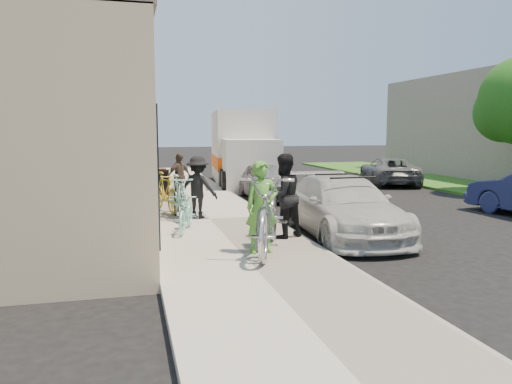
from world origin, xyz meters
TOP-DOWN VIEW (x-y plane):
  - ground at (0.00, 0.00)m, footprint 120.00×120.00m
  - sidewalk at (-2.00, 3.00)m, footprint 3.00×34.00m
  - curb at (-0.45, 3.00)m, footprint 0.12×34.00m
  - storefront at (-5.24, 7.99)m, footprint 3.60×20.00m
  - bike_rack at (-2.72, 3.89)m, footprint 0.17×0.64m
  - sandwich_board at (-2.91, 7.73)m, footprint 0.59×0.60m
  - sedan_white at (0.64, 1.01)m, footprint 2.08×4.58m
  - sedan_silver at (0.57, 7.10)m, footprint 1.59×3.64m
  - moving_truck at (0.86, 11.80)m, footprint 2.99×6.51m
  - far_car_gray at (6.86, 10.15)m, footprint 3.00×4.53m
  - tandem_bike at (-1.47, -0.53)m, footprint 1.81×2.81m
  - woman_rider at (-1.63, -0.59)m, footprint 0.61×0.42m
  - man_standing at (-0.89, 0.52)m, footprint 1.01×0.92m
  - cruiser_bike_a at (-2.71, 3.19)m, footprint 0.74×1.83m
  - cruiser_bike_b at (-2.71, 1.65)m, footprint 0.93×1.64m
  - cruiser_bike_c at (-2.97, 4.34)m, footprint 0.93×1.81m
  - bystander_a at (-2.25, 3.17)m, footprint 1.14×1.02m
  - bystander_b at (-2.41, 6.24)m, footprint 0.92×0.78m

SIDE VIEW (x-z plane):
  - ground at x=0.00m, z-range 0.00..0.00m
  - curb at x=-0.45m, z-range 0.00..0.13m
  - sidewalk at x=-2.00m, z-range 0.00..0.15m
  - cruiser_bike_b at x=-2.71m, z-range 0.15..0.97m
  - far_car_gray at x=6.86m, z-range 0.00..1.16m
  - sandwich_board at x=-2.91m, z-range 0.16..1.03m
  - sedan_silver at x=0.57m, z-range 0.00..1.22m
  - sedan_white at x=0.64m, z-range -0.02..1.32m
  - cruiser_bike_c at x=-2.97m, z-range 0.15..1.20m
  - cruiser_bike_a at x=-2.71m, z-range 0.15..1.22m
  - bike_rack at x=-2.72m, z-range 0.24..1.15m
  - tandem_bike at x=-1.47m, z-range 0.15..1.55m
  - bystander_b at x=-2.41m, z-range 0.15..1.63m
  - bystander_a at x=-2.25m, z-range 0.15..1.68m
  - woman_rider at x=-1.63m, z-range 0.15..1.78m
  - man_standing at x=-0.89m, z-range 0.15..1.85m
  - moving_truck at x=0.86m, z-range -0.17..2.92m
  - storefront at x=-5.24m, z-range 0.01..4.24m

